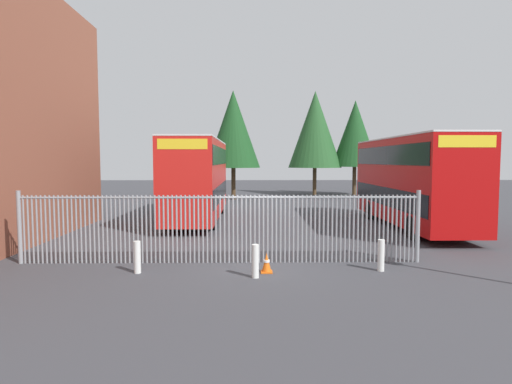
% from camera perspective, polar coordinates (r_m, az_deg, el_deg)
% --- Properties ---
extents(ground_plane, '(100.00, 100.00, 0.00)m').
position_cam_1_polar(ground_plane, '(21.95, -0.17, -4.44)').
color(ground_plane, '#3D3D42').
extents(palisade_fence, '(12.96, 0.14, 2.35)m').
position_cam_1_polar(palisade_fence, '(13.89, -4.79, -4.60)').
color(palisade_fence, gray).
rests_on(palisade_fence, ground).
extents(double_decker_bus_near_gate, '(2.54, 10.81, 4.42)m').
position_cam_1_polar(double_decker_bus_near_gate, '(22.41, 19.83, 1.71)').
color(double_decker_bus_near_gate, '#B70C0C').
rests_on(double_decker_bus_near_gate, ground).
extents(double_decker_bus_behind_fence_left, '(2.54, 10.81, 4.42)m').
position_cam_1_polar(double_decker_bus_behind_fence_left, '(23.85, -7.73, 2.06)').
color(double_decker_bus_behind_fence_left, red).
rests_on(double_decker_bus_behind_fence_left, ground).
extents(bollard_near_left, '(0.20, 0.20, 0.95)m').
position_cam_1_polar(bollard_near_left, '(13.19, -15.49, -8.34)').
color(bollard_near_left, silver).
rests_on(bollard_near_left, ground).
extents(bollard_center_front, '(0.20, 0.20, 0.95)m').
position_cam_1_polar(bollard_center_front, '(12.23, -0.09, -9.17)').
color(bollard_center_front, silver).
rests_on(bollard_center_front, ground).
extents(bollard_near_right, '(0.20, 0.20, 0.95)m').
position_cam_1_polar(bollard_near_right, '(13.48, 16.27, -8.08)').
color(bollard_near_right, silver).
rests_on(bollard_near_right, ground).
extents(traffic_cone_by_gate, '(0.34, 0.34, 0.59)m').
position_cam_1_polar(traffic_cone_by_gate, '(12.83, 1.41, -9.39)').
color(traffic_cone_by_gate, orange).
rests_on(traffic_cone_by_gate, ground).
extents(tree_tall_back, '(4.35, 4.35, 8.93)m').
position_cam_1_polar(tree_tall_back, '(41.90, 13.02, 7.55)').
color(tree_tall_back, '#4C3823').
rests_on(tree_tall_back, ground).
extents(tree_short_side, '(5.02, 5.02, 9.79)m').
position_cam_1_polar(tree_short_side, '(41.15, 7.85, 8.22)').
color(tree_short_side, '#4C3823').
rests_on(tree_short_side, ground).
extents(tree_mid_row, '(4.51, 4.51, 9.14)m').
position_cam_1_polar(tree_mid_row, '(36.37, -3.04, 8.33)').
color(tree_mid_row, '#4C3823').
rests_on(tree_mid_row, ground).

